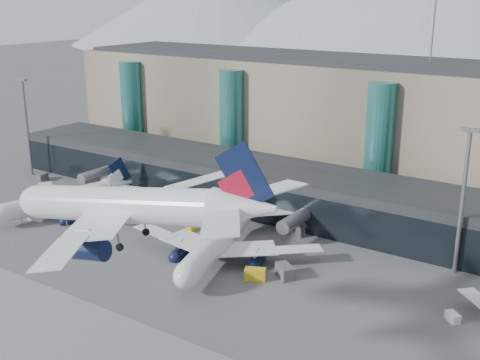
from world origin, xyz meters
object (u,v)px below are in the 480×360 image
Objects in this scene: veh_b at (192,228)px; veh_h at (255,274)px; hero_jet at (145,198)px; veh_f at (42,177)px; lightmast_left at (26,122)px; jet_parked_mid at (224,229)px; veh_g at (453,317)px; lightmast_mid at (463,194)px; veh_a at (37,216)px; jet_parked_left at (72,192)px; veh_c at (285,271)px.

veh_h is (22.56, -11.35, 0.33)m from veh_b.
veh_f is at bearing 142.80° from hero_jet.
lightmast_left is 7.21× the size of veh_h.
jet_parked_mid reaches higher than veh_g.
hero_jet reaches higher than veh_b.
lightmast_left is 62.13m from veh_b.
lightmast_mid is 11.33× the size of veh_b.
lightmast_left is 11.33× the size of veh_b.
veh_a is at bearing -36.11° from lightmast_left.
jet_parked_mid is 11.05× the size of veh_h.
veh_h is (-31.56, -4.87, 0.31)m from veh_g.
jet_parked_mid reaches higher than veh_h.
veh_g is at bearing -99.71° from veh_b.
jet_parked_left is at bearing 59.77° from veh_a.
veh_h is (-27.30, -21.74, -13.44)m from lightmast_mid.
veh_f is 108.49m from veh_g.
lightmast_left is at bearing -178.44° from lightmast_mid.
veh_c is (26.33, -7.80, 0.45)m from veh_b.
lightmast_mid reaches higher than veh_a.
veh_c is at bearing -136.61° from veh_g.
jet_parked_mid is (-38.12, -15.47, -9.65)m from lightmast_mid.
veh_c is 81.14m from veh_f.
jet_parked_left is at bearing -168.85° from lightmast_mid.
lightmast_mid is at bearing -81.10° from veh_b.
hero_jet is at bearing -132.17° from veh_f.
veh_g reaches higher than veh_b.
veh_b is (31.27, 13.67, -0.33)m from veh_a.
jet_parked_mid is (41.12, 0.14, 0.48)m from jet_parked_left.
jet_parked_left is 30.06m from veh_b.
jet_parked_mid is at bearing -141.22° from veh_g.
jet_parked_left is at bearing -22.30° from lightmast_left.
veh_a is at bearing -179.03° from jet_parked_left.
veh_a is at bearing -163.48° from lightmast_mid.
lightmast_mid is at bearing 59.09° from hero_jet.
jet_parked_left is 26.82m from veh_f.
veh_b is 0.64× the size of veh_h.
veh_c is (86.47, -15.19, -13.31)m from lightmast_left.
veh_g is (42.38, -1.40, -4.09)m from jet_parked_mid.
veh_c reaches higher than veh_f.
veh_b is (60.14, -7.39, -13.77)m from lightmast_left.
lightmast_mid is 52.76m from veh_b.
lightmast_mid is at bearing 1.56° from lightmast_left.
veh_f is (-103.56, -4.80, -13.52)m from lightmast_mid.
veh_b is 0.70× the size of veh_f.
lightmast_left is 0.73× the size of jet_parked_left.
jet_parked_mid is at bearing -157.91° from lightmast_mid.
jet_parked_mid is at bearing -9.84° from lightmast_left.
jet_parked_left reaches higher than veh_a.
veh_c is at bearing -111.28° from veh_f.
jet_parked_mid is at bearing -111.04° from veh_f.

